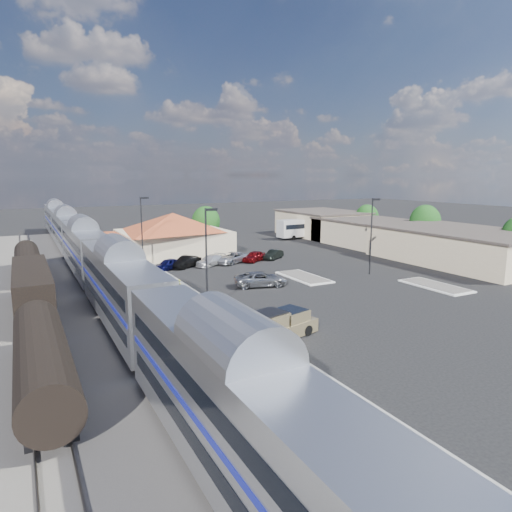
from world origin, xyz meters
name	(u,v)px	position (x,y,z in m)	size (l,w,h in m)	color
ground	(283,285)	(0.00, 0.00, 0.00)	(280.00, 280.00, 0.00)	black
railbed	(64,291)	(-21.00, 8.00, 0.06)	(16.00, 100.00, 0.12)	#4C4944
platform	(157,285)	(-12.00, 6.00, 0.09)	(5.50, 92.00, 0.18)	gray
passenger_train	(84,251)	(-18.00, 15.27, 2.87)	(3.00, 104.00, 5.55)	silver
freight_cars	(32,292)	(-24.00, 0.81, 1.93)	(2.80, 46.00, 4.00)	black
station_depot	(173,234)	(-4.56, 24.00, 3.13)	(18.35, 12.24, 6.20)	tan
buildings_east	(386,234)	(28.00, 14.28, 2.27)	(14.40, 51.40, 4.80)	#C6B28C
traffic_island_south	(304,277)	(4.00, 2.00, 0.10)	(3.30, 7.50, 0.21)	silver
traffic_island_north	(435,286)	(14.00, -8.00, 0.10)	(3.30, 7.50, 0.21)	silver
lamp_plat_s	(207,252)	(-10.90, -6.00, 5.34)	(1.08, 0.25, 9.00)	black
lamp_plat_n	(142,226)	(-10.90, 16.00, 5.34)	(1.08, 0.25, 9.00)	black
lamp_lot	(372,230)	(12.10, 0.00, 5.34)	(1.08, 0.25, 9.00)	black
tree_east_b	(425,221)	(34.00, 12.00, 4.22)	(4.94, 4.94, 6.96)	#382314
tree_east_c	(367,217)	(34.00, 26.00, 3.76)	(4.41, 4.41, 6.21)	#382314
tree_depot	(206,222)	(3.00, 30.00, 4.02)	(4.71, 4.71, 6.63)	#382314
pickup_truck	(279,325)	(-8.50, -13.73, 1.00)	(6.44, 3.70, 2.10)	tan
suv	(261,279)	(-2.27, 0.73, 0.78)	(2.59, 5.61, 1.56)	gray
coach_bus	(305,227)	(22.88, 30.35, 2.07)	(11.32, 3.14, 3.59)	white
person_a	(179,287)	(-11.32, 0.48, 0.96)	(0.57, 0.37, 1.57)	#AFB638
person_b	(193,302)	(-11.98, -5.09, 0.98)	(0.78, 0.61, 1.60)	white
parked_car_a	(168,264)	(-8.50, 13.60, 0.69)	(1.64, 4.07, 1.39)	#0C0D40
parked_car_b	(186,262)	(-6.04, 13.90, 0.74)	(1.57, 4.50, 1.48)	black
parked_car_c	(210,261)	(-2.84, 13.60, 0.69)	(1.93, 4.74, 1.38)	silver
parked_car_d	(232,258)	(0.36, 13.90, 0.73)	(2.41, 5.23, 1.45)	#9A9CA2
parked_car_e	(254,256)	(3.56, 13.60, 0.71)	(1.68, 4.18, 1.42)	maroon
parked_car_f	(273,255)	(6.76, 13.90, 0.65)	(1.38, 3.95, 1.30)	black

